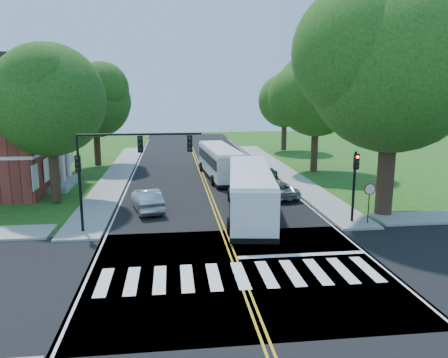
{
  "coord_description": "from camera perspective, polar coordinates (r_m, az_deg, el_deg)",
  "views": [
    {
      "loc": [
        -2.94,
        -18.68,
        8.15
      ],
      "look_at": [
        0.49,
        9.65,
        2.4
      ],
      "focal_mm": 35.0,
      "sensor_mm": 36.0,
      "label": 1
    }
  ],
  "objects": [
    {
      "name": "bus_lead",
      "position": [
        28.85,
        3.42,
        -1.58
      ],
      "size": [
        4.29,
        12.47,
        3.16
      ],
      "rotation": [
        0.0,
        0.0,
        3.01
      ],
      "color": "silver",
      "rests_on": "road"
    },
    {
      "name": "signal_nw",
      "position": [
        25.55,
        -13.38,
        2.6
      ],
      "size": [
        7.15,
        0.46,
        5.66
      ],
      "color": "black",
      "rests_on": "ground"
    },
    {
      "name": "tree_west_near",
      "position": [
        33.78,
        -21.89,
        9.53
      ],
      "size": [
        8.0,
        8.0,
        11.4
      ],
      "color": "#361E15",
      "rests_on": "ground"
    },
    {
      "name": "tree_ne_big",
      "position": [
        30.14,
        21.27,
        13.44
      ],
      "size": [
        10.8,
        10.8,
        14.91
      ],
      "color": "#361E15",
      "rests_on": "ground"
    },
    {
      "name": "ground",
      "position": [
        20.59,
        1.93,
        -11.93
      ],
      "size": [
        140.0,
        140.0,
        0.0
      ],
      "primitive_type": "plane",
      "color": "#224C13",
      "rests_on": "ground"
    },
    {
      "name": "sidewalk_nw",
      "position": [
        44.74,
        -13.67,
        0.67
      ],
      "size": [
        2.6,
        40.0,
        0.15
      ],
      "primitive_type": "cube",
      "color": "gray",
      "rests_on": "ground"
    },
    {
      "name": "dark_sedan",
      "position": [
        40.71,
        5.67,
        0.66
      ],
      "size": [
        2.89,
        4.41,
        1.19
      ],
      "primitive_type": "imported",
      "rotation": [
        0.0,
        0.0,
        2.82
      ],
      "color": "black",
      "rests_on": "road"
    },
    {
      "name": "crosswalk",
      "position": [
        20.13,
        2.15,
        -12.45
      ],
      "size": [
        12.6,
        3.0,
        0.01
      ],
      "primitive_type": "cube",
      "color": "silver",
      "rests_on": "road"
    },
    {
      "name": "sidewalk_ne",
      "position": [
        45.82,
        7.41,
        1.15
      ],
      "size": [
        2.6,
        40.0,
        0.15
      ],
      "primitive_type": "cube",
      "color": "gray",
      "rests_on": "ground"
    },
    {
      "name": "center_line",
      "position": [
        41.59,
        -2.71,
        0.1
      ],
      "size": [
        0.36,
        70.0,
        0.01
      ],
      "primitive_type": "cube",
      "color": "gold",
      "rests_on": "road"
    },
    {
      "name": "stop_sign",
      "position": [
        28.07,
        18.48,
        -1.79
      ],
      "size": [
        0.76,
        0.08,
        2.53
      ],
      "color": "black",
      "rests_on": "ground"
    },
    {
      "name": "tree_west_far",
      "position": [
        49.35,
        -16.54,
        9.59
      ],
      "size": [
        7.6,
        7.6,
        10.67
      ],
      "color": "#361E15",
      "rests_on": "ground"
    },
    {
      "name": "cross_road",
      "position": [
        20.59,
        1.93,
        -11.91
      ],
      "size": [
        60.0,
        12.0,
        0.01
      ],
      "primitive_type": "cube",
      "color": "black",
      "rests_on": "ground"
    },
    {
      "name": "signal_ne",
      "position": [
        27.96,
        16.72,
        0.22
      ],
      "size": [
        0.3,
        0.46,
        4.4
      ],
      "color": "black",
      "rests_on": "ground"
    },
    {
      "name": "bus_follow",
      "position": [
        41.71,
        -0.58,
        2.32
      ],
      "size": [
        3.37,
        11.57,
        2.95
      ],
      "rotation": [
        0.0,
        0.0,
        3.21
      ],
      "color": "silver",
      "rests_on": "road"
    },
    {
      "name": "suv",
      "position": [
        34.25,
        6.97,
        -1.37
      ],
      "size": [
        2.95,
        4.79,
        1.24
      ],
      "primitive_type": "imported",
      "rotation": [
        0.0,
        0.0,
        3.35
      ],
      "color": "#ACAFB3",
      "rests_on": "road"
    },
    {
      "name": "tree_east_far",
      "position": [
        60.69,
        7.96,
        10.07
      ],
      "size": [
        7.2,
        7.2,
        10.34
      ],
      "color": "#361E15",
      "rests_on": "ground"
    },
    {
      "name": "tree_east_mid",
      "position": [
        45.06,
        12.01,
        10.78
      ],
      "size": [
        8.4,
        8.4,
        11.93
      ],
      "color": "#361E15",
      "rests_on": "ground"
    },
    {
      "name": "edge_line_e",
      "position": [
        42.61,
        6.44,
        0.31
      ],
      "size": [
        0.12,
        70.0,
        0.01
      ],
      "primitive_type": "cube",
      "color": "silver",
      "rests_on": "road"
    },
    {
      "name": "stop_bar",
      "position": [
        22.78,
        10.16,
        -9.71
      ],
      "size": [
        6.6,
        0.4,
        0.01
      ],
      "primitive_type": "cube",
      "color": "silver",
      "rests_on": "road"
    },
    {
      "name": "hatchback",
      "position": [
        30.61,
        -10.01,
        -2.71
      ],
      "size": [
        2.58,
        4.91,
        1.54
      ],
      "primitive_type": "imported",
      "rotation": [
        0.0,
        0.0,
        3.36
      ],
      "color": "#A6A9AD",
      "rests_on": "road"
    },
    {
      "name": "edge_line_w",
      "position": [
        41.66,
        -12.08,
        -0.12
      ],
      "size": [
        0.12,
        70.0,
        0.01
      ],
      "primitive_type": "cube",
      "color": "silver",
      "rests_on": "road"
    },
    {
      "name": "road",
      "position": [
        37.69,
        -2.26,
        -1.1
      ],
      "size": [
        14.0,
        96.0,
        0.01
      ],
      "primitive_type": "cube",
      "color": "black",
      "rests_on": "ground"
    }
  ]
}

